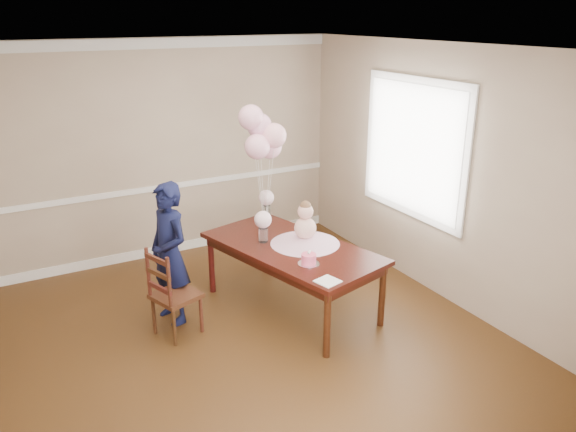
{
  "coord_description": "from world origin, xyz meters",
  "views": [
    {
      "loc": [
        -1.93,
        -4.17,
        2.97
      ],
      "look_at": [
        0.61,
        0.45,
        1.05
      ],
      "focal_mm": 35.0,
      "sensor_mm": 36.0,
      "label": 1
    }
  ],
  "objects_px": {
    "dining_table_top": "(292,248)",
    "woman": "(170,254)",
    "dining_chair_seat": "(176,296)",
    "birthday_cake": "(309,259)"
  },
  "relations": [
    {
      "from": "woman",
      "to": "dining_chair_seat",
      "type": "bearing_deg",
      "value": -23.08
    },
    {
      "from": "dining_chair_seat",
      "to": "dining_table_top",
      "type": "bearing_deg",
      "value": -23.73
    },
    {
      "from": "dining_table_top",
      "to": "woman",
      "type": "height_order",
      "value": "woman"
    },
    {
      "from": "dining_table_top",
      "to": "birthday_cake",
      "type": "relative_size",
      "value": 13.33
    },
    {
      "from": "dining_chair_seat",
      "to": "woman",
      "type": "xyz_separation_m",
      "value": [
        0.05,
        0.28,
        0.32
      ]
    },
    {
      "from": "dining_table_top",
      "to": "dining_chair_seat",
      "type": "height_order",
      "value": "dining_table_top"
    },
    {
      "from": "dining_table_top",
      "to": "birthday_cake",
      "type": "distance_m",
      "value": 0.47
    },
    {
      "from": "dining_table_top",
      "to": "woman",
      "type": "bearing_deg",
      "value": 147.49
    },
    {
      "from": "dining_table_top",
      "to": "dining_chair_seat",
      "type": "distance_m",
      "value": 1.26
    },
    {
      "from": "dining_table_top",
      "to": "birthday_cake",
      "type": "bearing_deg",
      "value": -113.96
    }
  ]
}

